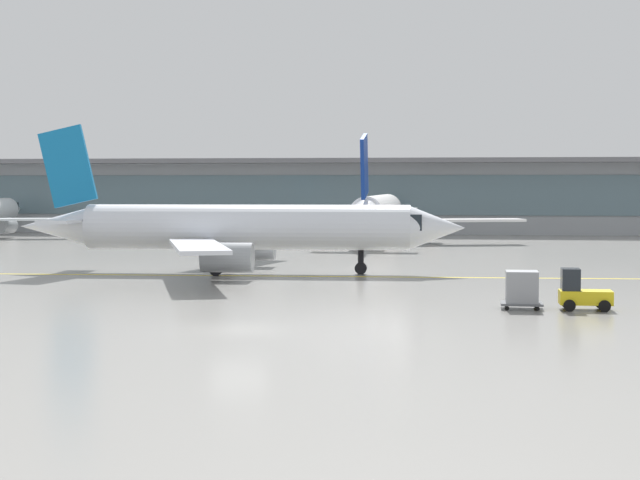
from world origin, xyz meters
TOP-DOWN VIEW (x-y plane):
  - ground_plane at (0.00, 0.00)m, footprint 400.00×400.00m
  - taxiway_centreline_stripe at (-5.16, 25.74)m, footprint 109.93×4.73m
  - terminal_concourse at (0.00, 89.93)m, footprint 198.41×11.00m
  - gate_airplane_1 at (1.32, 66.60)m, footprint 31.42×33.74m
  - taxiing_regional_jet at (-5.57, 27.72)m, footprint 32.05×29.81m
  - baggage_tug at (15.70, 8.94)m, footprint 2.63×1.66m
  - cargo_dolly_lead at (12.77, 9.00)m, footprint 2.13×1.64m

SIDE VIEW (x-z plane):
  - ground_plane at x=0.00m, z-range 0.00..0.00m
  - taxiway_centreline_stripe at x=-5.16m, z-range 0.00..0.01m
  - baggage_tug at x=15.70m, z-range -0.16..1.94m
  - cargo_dolly_lead at x=12.77m, z-range 0.08..2.02m
  - taxiing_regional_jet at x=-5.57m, z-range -2.13..8.50m
  - gate_airplane_1 at x=1.32m, z-range -2.24..8.95m
  - terminal_concourse at x=0.00m, z-range 0.12..9.72m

